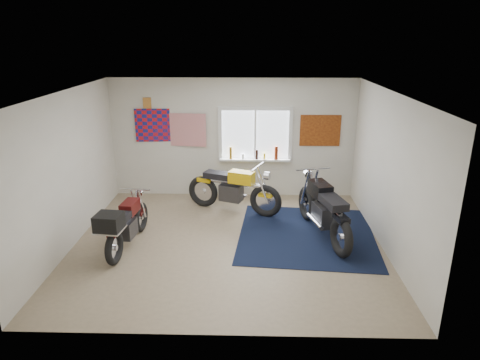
{
  "coord_description": "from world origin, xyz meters",
  "views": [
    {
      "loc": [
        0.41,
        -6.95,
        3.59
      ],
      "look_at": [
        0.21,
        0.4,
        1.08
      ],
      "focal_mm": 32.0,
      "sensor_mm": 36.0,
      "label": 1
    }
  ],
  "objects_px": {
    "yellow_triumph": "(233,190)",
    "black_chrome_bike": "(323,211)",
    "navy_rug": "(306,235)",
    "maroon_tourer": "(124,225)"
  },
  "relations": [
    {
      "from": "yellow_triumph",
      "to": "navy_rug",
      "type": "bearing_deg",
      "value": -16.87
    },
    {
      "from": "yellow_triumph",
      "to": "black_chrome_bike",
      "type": "height_order",
      "value": "black_chrome_bike"
    },
    {
      "from": "navy_rug",
      "to": "black_chrome_bike",
      "type": "relative_size",
      "value": 1.16
    },
    {
      "from": "navy_rug",
      "to": "black_chrome_bike",
      "type": "height_order",
      "value": "black_chrome_bike"
    },
    {
      "from": "maroon_tourer",
      "to": "yellow_triumph",
      "type": "bearing_deg",
      "value": -39.42
    },
    {
      "from": "navy_rug",
      "to": "maroon_tourer",
      "type": "bearing_deg",
      "value": -168.27
    },
    {
      "from": "black_chrome_bike",
      "to": "yellow_triumph",
      "type": "bearing_deg",
      "value": 41.57
    },
    {
      "from": "yellow_triumph",
      "to": "black_chrome_bike",
      "type": "relative_size",
      "value": 0.91
    },
    {
      "from": "yellow_triumph",
      "to": "black_chrome_bike",
      "type": "bearing_deg",
      "value": -12.83
    },
    {
      "from": "navy_rug",
      "to": "maroon_tourer",
      "type": "height_order",
      "value": "maroon_tourer"
    }
  ]
}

